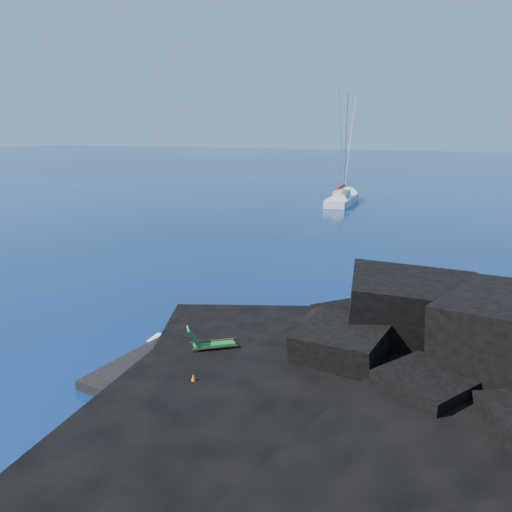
# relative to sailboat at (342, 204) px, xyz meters

# --- Properties ---
(ground) EXTENTS (400.00, 400.00, 0.00)m
(ground) POSITION_rel_sailboat_xyz_m (2.85, -44.72, 0.00)
(ground) COLOR #031332
(ground) RESTS_ON ground
(headland) EXTENTS (24.00, 24.00, 3.60)m
(headland) POSITION_rel_sailboat_xyz_m (15.85, -41.72, 0.00)
(headland) COLOR black
(headland) RESTS_ON ground
(beach) EXTENTS (9.08, 6.86, 0.70)m
(beach) POSITION_rel_sailboat_xyz_m (7.35, -44.22, 0.00)
(beach) COLOR black
(beach) RESTS_ON ground
(surf_foam) EXTENTS (10.00, 8.00, 0.06)m
(surf_foam) POSITION_rel_sailboat_xyz_m (7.85, -39.72, 0.00)
(surf_foam) COLOR white
(surf_foam) RESTS_ON ground
(sailboat) EXTENTS (3.27, 12.39, 12.86)m
(sailboat) POSITION_rel_sailboat_xyz_m (0.00, 0.00, 0.00)
(sailboat) COLOR silver
(sailboat) RESTS_ON ground
(deck_chair) EXTENTS (1.89, 1.70, 1.23)m
(deck_chair) POSITION_rel_sailboat_xyz_m (6.12, -42.93, 0.96)
(deck_chair) COLOR #17682C
(deck_chair) RESTS_ON beach
(towel) EXTENTS (2.00, 0.98, 0.05)m
(towel) POSITION_rel_sailboat_xyz_m (6.85, -43.21, 0.38)
(towel) COLOR white
(towel) RESTS_ON beach
(sunbather) EXTENTS (1.72, 0.45, 0.23)m
(sunbather) POSITION_rel_sailboat_xyz_m (6.85, -43.21, 0.52)
(sunbather) COLOR #E2A676
(sunbather) RESTS_ON towel
(marker_cone) EXTENTS (0.38, 0.38, 0.51)m
(marker_cone) POSITION_rel_sailboat_xyz_m (6.77, -45.53, 0.61)
(marker_cone) COLOR orange
(marker_cone) RESTS_ON beach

